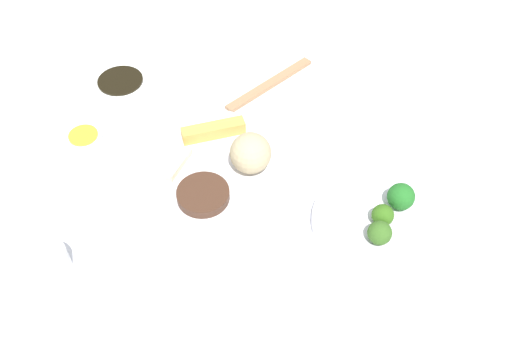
% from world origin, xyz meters
% --- Properties ---
extents(tabletop, '(2.20, 2.20, 0.02)m').
position_xyz_m(tabletop, '(0.00, 0.00, 0.01)').
color(tabletop, silver).
rests_on(tabletop, ground).
extents(main_plate, '(0.29, 0.29, 0.02)m').
position_xyz_m(main_plate, '(-0.01, 0.01, 0.03)').
color(main_plate, white).
rests_on(main_plate, tabletop).
extents(rice_scoop, '(0.07, 0.07, 0.07)m').
position_xyz_m(rice_scoop, '(-0.08, -0.02, 0.07)').
color(rice_scoop, tan).
rests_on(rice_scoop, main_plate).
extents(spring_roll, '(0.11, 0.10, 0.02)m').
position_xyz_m(spring_roll, '(0.02, -0.06, 0.05)').
color(spring_roll, gold).
rests_on(spring_roll, main_plate).
extents(crab_rangoon_wonton, '(0.06, 0.07, 0.01)m').
position_xyz_m(crab_rangoon_wonton, '(0.06, 0.03, 0.04)').
color(crab_rangoon_wonton, beige).
rests_on(crab_rangoon_wonton, main_plate).
extents(stir_fry_heap, '(0.09, 0.09, 0.02)m').
position_xyz_m(stir_fry_heap, '(-0.04, 0.07, 0.04)').
color(stir_fry_heap, '#452A1C').
rests_on(stir_fry_heap, main_plate).
extents(broccoli_plate, '(0.22, 0.22, 0.01)m').
position_xyz_m(broccoli_plate, '(-0.32, -0.00, 0.03)').
color(broccoli_plate, white).
rests_on(broccoli_plate, tabletop).
extents(broccoli_floret_0, '(0.04, 0.04, 0.04)m').
position_xyz_m(broccoli_floret_0, '(-0.33, 0.04, 0.05)').
color(broccoli_floret_0, '#386421').
rests_on(broccoli_floret_0, broccoli_plate).
extents(broccoli_floret_1, '(0.04, 0.04, 0.04)m').
position_xyz_m(broccoli_floret_1, '(-0.32, -0.00, 0.05)').
color(broccoli_floret_1, '#36671A').
rests_on(broccoli_floret_1, broccoli_plate).
extents(broccoli_floret_2, '(0.05, 0.05, 0.05)m').
position_xyz_m(broccoli_floret_2, '(-0.34, -0.05, 0.06)').
color(broccoli_floret_2, '#226C24').
rests_on(broccoli_floret_2, broccoli_plate).
extents(soy_sauce_bowl, '(0.11, 0.11, 0.04)m').
position_xyz_m(soy_sauce_bowl, '(0.24, -0.10, 0.04)').
color(soy_sauce_bowl, white).
rests_on(soy_sauce_bowl, tabletop).
extents(soy_sauce_bowl_liquid, '(0.09, 0.09, 0.00)m').
position_xyz_m(soy_sauce_bowl_liquid, '(0.24, -0.10, 0.06)').
color(soy_sauce_bowl_liquid, black).
rests_on(soy_sauce_bowl_liquid, soy_sauce_bowl).
extents(sauce_ramekin_hot_mustard, '(0.07, 0.07, 0.02)m').
position_xyz_m(sauce_ramekin_hot_mustard, '(0.23, 0.04, 0.03)').
color(sauce_ramekin_hot_mustard, white).
rests_on(sauce_ramekin_hot_mustard, tabletop).
extents(sauce_ramekin_hot_mustard_liquid, '(0.05, 0.05, 0.00)m').
position_xyz_m(sauce_ramekin_hot_mustard_liquid, '(0.23, 0.04, 0.04)').
color(sauce_ramekin_hot_mustard_liquid, yellow).
rests_on(sauce_ramekin_hot_mustard_liquid, sauce_ramekin_hot_mustard).
extents(teacup, '(0.06, 0.06, 0.05)m').
position_xyz_m(teacup, '(0.12, 0.29, 0.04)').
color(teacup, silver).
rests_on(teacup, tabletop).
extents(chopsticks_pair, '(0.11, 0.22, 0.01)m').
position_xyz_m(chopsticks_pair, '(-0.02, -0.25, 0.02)').
color(chopsticks_pair, '#A87B54').
rests_on(chopsticks_pair, tabletop).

